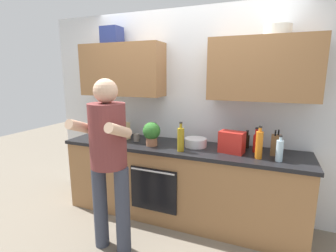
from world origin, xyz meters
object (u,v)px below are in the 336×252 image
Objects in this scene: cup_stoneware at (136,138)px; potted_herb at (152,133)px; grocery_bag_bread at (120,131)px; knife_block at (276,145)px; bottle_water at (280,150)px; bottle_oil at (181,139)px; bottle_hotsauce at (256,142)px; bottle_juice at (259,144)px; mixing_bowl at (196,142)px; grocery_bag_crisps at (232,142)px; person_standing at (108,153)px; bottle_soy at (247,141)px; grocery_bag_rice at (100,130)px.

potted_herb is at bearing -20.94° from cup_stoneware.
knife_block is at bearing 2.25° from grocery_bag_bread.
bottle_water is 0.79× the size of bottle_oil.
bottle_hotsauce reaches higher than knife_block.
mixing_bowl is at bearing 165.44° from bottle_juice.
grocery_bag_crisps is (-0.24, -0.11, 0.01)m from bottle_hotsauce.
bottle_hotsauce is (1.25, 0.89, 0.01)m from person_standing.
person_standing is 6.60× the size of grocery_bag_crisps.
cup_stoneware is (-1.30, -0.22, -0.04)m from bottle_soy.
potted_herb reaches higher than grocery_bag_crisps.
cup_stoneware is 1.17m from grocery_bag_crisps.
bottle_water is at bearing -2.92° from bottle_juice.
bottle_water is 0.92× the size of potted_herb.
bottle_juice is 1.02× the size of bottle_oil.
bottle_water reaches higher than mixing_bowl.
potted_herb is (0.26, -0.10, 0.11)m from cup_stoneware.
bottle_oil is at bearing -11.98° from grocery_bag_bread.
person_standing reaches higher than bottle_soy.
bottle_soy is at bearing 15.97° from mixing_bowl.
bottle_juice is 2.02m from grocery_bag_rice.
bottle_oil is (-0.80, -0.06, -0.01)m from bottle_juice.
grocery_bag_crisps reaches higher than bottle_soy.
potted_herb is at bearing -161.95° from mixing_bowl.
bottle_soy is 2.17× the size of cup_stoneware.
cup_stoneware is 0.25m from grocery_bag_bread.
cup_stoneware is 0.30m from potted_herb.
grocery_bag_rice is 1.09× the size of grocery_bag_bread.
grocery_bag_bread is (-0.89, 0.19, -0.03)m from bottle_oil.
bottle_juice is 1.29× the size of grocery_bag_crisps.
bottle_soy is at bearing 60.84° from grocery_bag_crisps.
bottle_soy is at bearing 31.44° from bottle_oil.
bottle_water is at bearing -46.59° from bottle_soy.
cup_stoneware is 0.37× the size of grocery_bag_crisps.
grocery_bag_crisps is (0.42, -0.08, 0.07)m from mixing_bowl.
grocery_bag_rice is at bearing 170.83° from potted_herb.
cup_stoneware is (-1.44, 0.12, -0.10)m from bottle_juice.
bottle_hotsauce is 1.98m from grocery_bag_rice.
mixing_bowl is 1.17× the size of grocery_bag_bread.
mixing_bowl is (0.75, 0.06, 0.00)m from cup_stoneware.
mixing_bowl is 0.99m from grocery_bag_bread.
grocery_bag_bread is at bearing 178.14° from cup_stoneware.
bottle_juice is 0.73m from mixing_bowl.
person_standing is 0.72m from potted_herb.
bottle_soy is at bearing 155.23° from knife_block.
bottle_water is at bearing -13.14° from grocery_bag_crisps.
cup_stoneware is at bearing -175.37° from mixing_bowl.
bottle_juice reaches higher than knife_block.
bottle_hotsauce is 0.83× the size of bottle_oil.
knife_block is (0.86, 0.02, 0.05)m from mixing_bowl.
knife_block is 1.21× the size of grocery_bag_bread.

